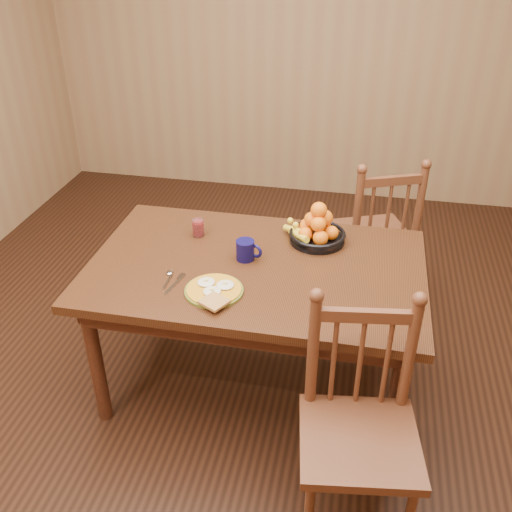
% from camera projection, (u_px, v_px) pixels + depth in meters
% --- Properties ---
extents(room, '(4.52, 5.02, 2.72)m').
position_uv_depth(room, '(256.00, 146.00, 2.42)').
color(room, black).
rests_on(room, ground).
extents(dining_table, '(1.60, 1.00, 0.75)m').
position_uv_depth(dining_table, '(256.00, 280.00, 2.78)').
color(dining_table, black).
rests_on(dining_table, ground).
extents(chair_far, '(0.59, 0.57, 1.00)m').
position_uv_depth(chair_far, '(374.00, 235.00, 3.51)').
color(chair_far, '#492616').
rests_on(chair_far, ground).
extents(chair_near, '(0.51, 0.49, 1.00)m').
position_uv_depth(chair_near, '(359.00, 429.00, 2.21)').
color(chair_near, '#492616').
rests_on(chair_near, ground).
extents(breakfast_plate, '(0.26, 0.31, 0.04)m').
position_uv_depth(breakfast_plate, '(214.00, 290.00, 2.53)').
color(breakfast_plate, '#59601E').
rests_on(breakfast_plate, dining_table).
extents(fork, '(0.05, 0.18, 0.00)m').
position_uv_depth(fork, '(176.00, 282.00, 2.60)').
color(fork, silver).
rests_on(fork, dining_table).
extents(spoon, '(0.04, 0.16, 0.01)m').
position_uv_depth(spoon, '(169.00, 275.00, 2.65)').
color(spoon, silver).
rests_on(spoon, dining_table).
extents(coffee_mug, '(0.13, 0.09, 0.10)m').
position_uv_depth(coffee_mug, '(246.00, 250.00, 2.75)').
color(coffee_mug, '#0C0A38').
rests_on(coffee_mug, dining_table).
extents(juice_glass, '(0.06, 0.06, 0.09)m').
position_uv_depth(juice_glass, '(198.00, 228.00, 2.95)').
color(juice_glass, silver).
rests_on(juice_glass, dining_table).
extents(fruit_bowl, '(0.32, 0.29, 0.22)m').
position_uv_depth(fruit_bowl, '(317.00, 230.00, 2.89)').
color(fruit_bowl, black).
rests_on(fruit_bowl, dining_table).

